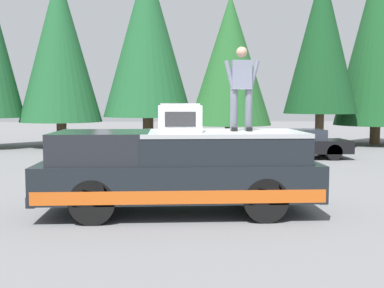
{
  "coord_description": "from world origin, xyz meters",
  "views": [
    {
      "loc": [
        -9.91,
        0.89,
        2.23
      ],
      "look_at": [
        0.07,
        0.36,
        1.35
      ],
      "focal_mm": 44.41,
      "sensor_mm": 36.0,
      "label": 1
    }
  ],
  "objects_px": {
    "pickup_truck": "(179,170)",
    "parked_car_black": "(297,144)",
    "person_on_truck_bed": "(241,86)",
    "compressor_unit": "(180,118)"
  },
  "relations": [
    {
      "from": "compressor_unit",
      "to": "person_on_truck_bed",
      "type": "relative_size",
      "value": 0.5
    },
    {
      "from": "pickup_truck",
      "to": "person_on_truck_bed",
      "type": "height_order",
      "value": "person_on_truck_bed"
    },
    {
      "from": "pickup_truck",
      "to": "person_on_truck_bed",
      "type": "relative_size",
      "value": 3.28
    },
    {
      "from": "person_on_truck_bed",
      "to": "parked_car_black",
      "type": "relative_size",
      "value": 0.41
    },
    {
      "from": "compressor_unit",
      "to": "parked_car_black",
      "type": "relative_size",
      "value": 0.2
    },
    {
      "from": "pickup_truck",
      "to": "compressor_unit",
      "type": "xyz_separation_m",
      "value": [
        -0.16,
        -0.02,
        1.05
      ]
    },
    {
      "from": "pickup_truck",
      "to": "compressor_unit",
      "type": "distance_m",
      "value": 1.07
    },
    {
      "from": "compressor_unit",
      "to": "parked_car_black",
      "type": "height_order",
      "value": "compressor_unit"
    },
    {
      "from": "pickup_truck",
      "to": "person_on_truck_bed",
      "type": "xyz_separation_m",
      "value": [
        0.06,
        -1.27,
        1.68
      ]
    },
    {
      "from": "pickup_truck",
      "to": "parked_car_black",
      "type": "relative_size",
      "value": 1.35
    }
  ]
}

